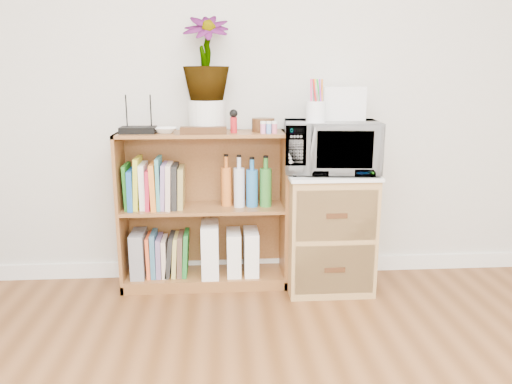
{
  "coord_description": "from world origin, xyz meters",
  "views": [
    {
      "loc": [
        -0.24,
        -0.84,
        1.28
      ],
      "look_at": [
        -0.04,
        1.95,
        0.62
      ],
      "focal_mm": 35.0,
      "sensor_mm": 36.0,
      "label": 1
    }
  ],
  "objects": [
    {
      "name": "bookshelf",
      "position": [
        -0.35,
        2.1,
        0.47
      ],
      "size": [
        1.0,
        0.3,
        0.95
      ],
      "primitive_type": "cube",
      "color": "brown",
      "rests_on": "ground"
    },
    {
      "name": "paint_jars",
      "position": [
        0.04,
        2.01,
        0.98
      ],
      "size": [
        0.11,
        0.04,
        0.06
      ],
      "primitive_type": "cube",
      "color": "pink",
      "rests_on": "bookshelf"
    },
    {
      "name": "wicker_unit",
      "position": [
        0.4,
        2.02,
        0.35
      ],
      "size": [
        0.5,
        0.45,
        0.7
      ],
      "primitive_type": "cube",
      "color": "#9E7542",
      "rests_on": "ground"
    },
    {
      "name": "router",
      "position": [
        -0.71,
        2.08,
        0.97
      ],
      "size": [
        0.2,
        0.14,
        0.04
      ],
      "primitive_type": "cube",
      "color": "black",
      "rests_on": "bookshelf"
    },
    {
      "name": "white_bowl",
      "position": [
        -0.56,
        2.07,
        0.97
      ],
      "size": [
        0.13,
        0.13,
        0.03
      ],
      "primitive_type": "imported",
      "color": "white",
      "rests_on": "bookshelf"
    },
    {
      "name": "magazine_holder_mid",
      "position": [
        -0.17,
        2.09,
        0.2
      ],
      "size": [
        0.09,
        0.22,
        0.27
      ],
      "primitive_type": "cube",
      "color": "white",
      "rests_on": "bookshelf"
    },
    {
      "name": "magazine_holder_left",
      "position": [
        -0.32,
        2.09,
        0.23
      ],
      "size": [
        0.1,
        0.26,
        0.33
      ],
      "primitive_type": "cube",
      "color": "white",
      "rests_on": "bookshelf"
    },
    {
      "name": "microwave",
      "position": [
        0.4,
        2.02,
        0.87
      ],
      "size": [
        0.57,
        0.41,
        0.3
      ],
      "primitive_type": "imported",
      "rotation": [
        0.0,
        0.0,
        -0.1
      ],
      "color": "silver",
      "rests_on": "wicker_unit"
    },
    {
      "name": "pen_cup",
      "position": [
        0.29,
        1.94,
        1.08
      ],
      "size": [
        0.11,
        0.11,
        0.12
      ],
      "primitive_type": "cylinder",
      "color": "white",
      "rests_on": "microwave"
    },
    {
      "name": "trinket_box",
      "position": [
        -0.34,
        2.0,
        0.97
      ],
      "size": [
        0.26,
        0.07,
        0.04
      ],
      "primitive_type": "cube",
      "color": "#341E0E",
      "rests_on": "bookshelf"
    },
    {
      "name": "cookbooks",
      "position": [
        -0.64,
        2.1,
        0.63
      ],
      "size": [
        0.35,
        0.2,
        0.31
      ],
      "color": "#20711E",
      "rests_on": "bookshelf"
    },
    {
      "name": "magazine_holder_right",
      "position": [
        -0.06,
        2.09,
        0.21
      ],
      "size": [
        0.09,
        0.22,
        0.27
      ],
      "primitive_type": "cube",
      "color": "white",
      "rests_on": "bookshelf"
    },
    {
      "name": "file_box",
      "position": [
        -0.75,
        2.1,
        0.21
      ],
      "size": [
        0.08,
        0.22,
        0.28
      ],
      "primitive_type": "cube",
      "color": "gray",
      "rests_on": "bookshelf"
    },
    {
      "name": "wooden_bowl",
      "position": [
        0.01,
        2.11,
        0.99
      ],
      "size": [
        0.13,
        0.13,
        0.08
      ],
      "primitive_type": "cylinder",
      "color": "#3C2010",
      "rests_on": "bookshelf"
    },
    {
      "name": "small_appliance",
      "position": [
        0.47,
        2.1,
        1.12
      ],
      "size": [
        0.24,
        0.2,
        0.19
      ],
      "primitive_type": "cube",
      "color": "silver",
      "rests_on": "microwave"
    },
    {
      "name": "plant_pot",
      "position": [
        -0.32,
        2.12,
        1.04
      ],
      "size": [
        0.22,
        0.22,
        0.18
      ],
      "primitive_type": "cylinder",
      "color": "silver",
      "rests_on": "bookshelf"
    },
    {
      "name": "liquor_bottles",
      "position": [
        -0.09,
        2.1,
        0.65
      ],
      "size": [
        0.3,
        0.07,
        0.3
      ],
      "color": "orange",
      "rests_on": "bookshelf"
    },
    {
      "name": "lower_books",
      "position": [
        -0.58,
        2.1,
        0.2
      ],
      "size": [
        0.26,
        0.19,
        0.27
      ],
      "color": "#ED5829",
      "rests_on": "bookshelf"
    },
    {
      "name": "skirting_board",
      "position": [
        0.0,
        2.24,
        0.05
      ],
      "size": [
        4.0,
        0.02,
        0.1
      ],
      "primitive_type": "cube",
      "color": "white",
      "rests_on": "ground"
    },
    {
      "name": "kokeshi_doll",
      "position": [
        -0.16,
        2.06,
        0.99
      ],
      "size": [
        0.04,
        0.04,
        0.09
      ],
      "primitive_type": "cylinder",
      "color": "#B3161D",
      "rests_on": "bookshelf"
    },
    {
      "name": "potted_plant",
      "position": [
        -0.32,
        2.12,
        1.37
      ],
      "size": [
        0.27,
        0.27,
        0.48
      ],
      "primitive_type": "imported",
      "color": "#2D6729",
      "rests_on": "plant_pot"
    }
  ]
}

